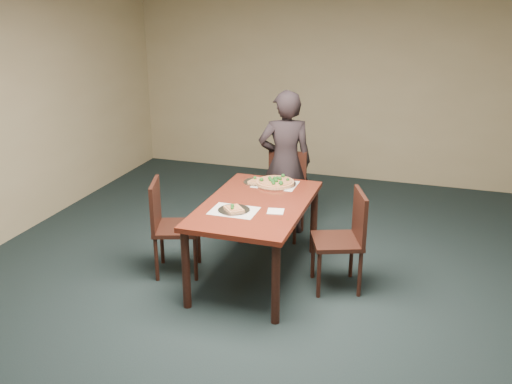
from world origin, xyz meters
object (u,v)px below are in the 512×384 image
(pizza_pan, at_px, (275,182))
(diner, at_px, (285,163))
(chair_left, at_px, (168,222))
(chair_right, at_px, (346,235))
(slice_plate_far, at_px, (257,181))
(slice_plate_near, at_px, (234,209))
(dining_table, at_px, (256,212))
(chair_far, at_px, (285,189))

(pizza_pan, bearing_deg, diner, 96.05)
(chair_left, height_order, chair_right, same)
(slice_plate_far, bearing_deg, pizza_pan, -0.76)
(slice_plate_near, bearing_deg, pizza_pan, 79.54)
(chair_left, bearing_deg, diner, -50.16)
(dining_table, height_order, slice_plate_near, slice_plate_near)
(chair_far, bearing_deg, chair_left, -123.64)
(chair_right, bearing_deg, slice_plate_far, -135.96)
(chair_far, distance_m, slice_plate_near, 1.36)
(dining_table, bearing_deg, slice_plate_near, -115.02)
(chair_far, height_order, pizza_pan, chair_far)
(chair_far, xyz_separation_m, chair_left, (-0.79, -1.22, 0.00))
(dining_table, height_order, pizza_pan, pizza_pan)
(slice_plate_near, bearing_deg, dining_table, 64.98)
(chair_far, relative_size, slice_plate_far, 3.25)
(chair_right, distance_m, pizza_pan, 0.94)
(chair_far, height_order, diner, diner)
(chair_far, distance_m, pizza_pan, 0.61)
(dining_table, bearing_deg, slice_plate_far, 106.62)
(pizza_pan, bearing_deg, chair_far, 95.26)
(slice_plate_near, xyz_separation_m, slice_plate_far, (-0.04, 0.78, -0.00))
(diner, bearing_deg, dining_table, 70.74)
(slice_plate_near, bearing_deg, chair_right, 19.48)
(diner, bearing_deg, slice_plate_near, 65.46)
(pizza_pan, bearing_deg, slice_plate_near, -100.46)
(chair_left, distance_m, pizza_pan, 1.11)
(diner, relative_size, slice_plate_near, 5.64)
(chair_right, relative_size, diner, 0.58)
(pizza_pan, distance_m, slice_plate_near, 0.80)
(chair_left, relative_size, pizza_pan, 2.21)
(chair_left, distance_m, diner, 1.51)
(dining_table, xyz_separation_m, chair_left, (-0.81, -0.15, -0.14))
(chair_right, xyz_separation_m, slice_plate_far, (-0.97, 0.46, 0.25))
(chair_left, height_order, slice_plate_near, chair_left)
(dining_table, relative_size, chair_far, 1.65)
(dining_table, relative_size, pizza_pan, 3.65)
(chair_left, relative_size, chair_right, 1.00)
(diner, distance_m, slice_plate_far, 0.61)
(chair_far, xyz_separation_m, slice_plate_far, (-0.13, -0.55, 0.25))
(chair_far, distance_m, chair_left, 1.46)
(dining_table, bearing_deg, chair_far, 91.31)
(slice_plate_far, bearing_deg, dining_table, -73.38)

